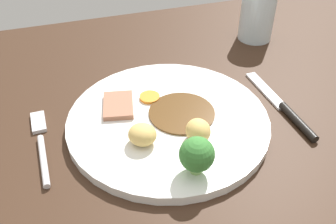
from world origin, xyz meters
The scene contains 11 objects.
dining_table centered at (0.00, 0.00, 1.80)cm, with size 120.00×84.00×3.60cm, color #382316.
dinner_plate centered at (-3.93, 2.41, 4.30)cm, with size 29.67×29.67×1.40cm, color white.
gravy_pool centered at (-1.72, 2.61, 5.15)cm, with size 9.84×9.84×0.30cm, color #563819.
meat_slice_main centered at (-10.38, 6.95, 5.40)cm, with size 6.27×4.40×0.80cm, color #9E664C.
roast_potato_left centered at (-1.53, -3.36, 6.60)cm, with size 3.76×3.38×3.19cm, color #D8B260.
roast_potato_right centered at (-8.80, -1.59, 6.38)cm, with size 3.68×3.88×2.77cm, color #D8B260.
carrot_coin_front centered at (-5.27, 7.66, 5.24)cm, with size 3.12×3.12×0.47cm, color orange.
broccoli_floret centered at (-3.80, -8.68, 7.86)cm, with size 4.41×4.41×5.14cm.
fork centered at (-22.13, 3.59, 3.99)cm, with size 2.14×15.29×0.90cm.
knife centered at (14.31, -0.08, 4.05)cm, with size 2.06×18.54×1.20cm.
water_glass centered at (21.06, 23.02, 8.41)cm, with size 6.70×6.70×9.63cm, color silver.
Camera 1 is at (-16.89, -38.40, 40.56)cm, focal length 40.59 mm.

